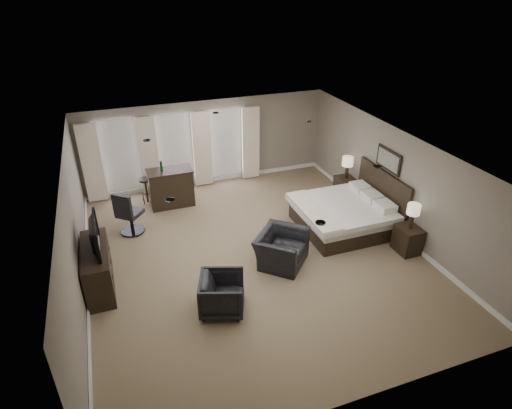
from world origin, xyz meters
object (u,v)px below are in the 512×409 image
object	(u,v)px
armchair_near	(281,244)
bar_stool_right	(170,185)
nightstand_near	(408,239)
bar_counter	(171,188)
lamp_near	(412,216)
lamp_far	(347,168)
armchair_far	(222,292)
nightstand_far	(345,188)
tv	(93,246)
dresser	(98,268)
desk_chair	(130,212)
bed	(345,203)
bar_stool_left	(146,190)

from	to	relation	value
armchair_near	bar_stool_right	world-z (taller)	armchair_near
nightstand_near	bar_counter	bearing A→B (deg)	138.98
lamp_near	lamp_far	bearing A→B (deg)	90.00
armchair_far	nightstand_far	bearing A→B (deg)	-35.21
lamp_near	bar_stool_right	world-z (taller)	lamp_near
nightstand_far	tv	size ratio (longest dim) A/B	0.57
dresser	lamp_near	bearing A→B (deg)	-9.08
dresser	armchair_near	size ratio (longest dim) A/B	1.43
armchair_far	desk_chair	size ratio (longest dim) A/B	0.73
bed	lamp_far	xyz separation A→B (m)	(0.89, 1.45, 0.25)
nightstand_far	dresser	distance (m)	7.15
nightstand_near	nightstand_far	bearing A→B (deg)	90.00
lamp_far	dresser	distance (m)	7.17
nightstand_near	bar_stool_right	bearing A→B (deg)	135.40
nightstand_near	armchair_far	xyz separation A→B (m)	(-4.68, -0.45, 0.11)
dresser	armchair_near	xyz separation A→B (m)	(3.93, -0.49, 0.03)
bed	lamp_near	distance (m)	1.72
nightstand_far	tv	world-z (taller)	tv
lamp_near	lamp_far	distance (m)	2.90
bar_counter	desk_chair	size ratio (longest dim) A/B	1.06
lamp_far	armchair_near	xyz separation A→B (m)	(-2.99, -2.28, -0.46)
nightstand_far	tv	xyz separation A→B (m)	(-6.92, -1.79, 0.71)
bar_counter	lamp_near	bearing A→B (deg)	-41.02
nightstand_near	tv	xyz separation A→B (m)	(-6.92, 1.11, 0.71)
bar_counter	tv	bearing A→B (deg)	-123.82
bar_stool_right	armchair_near	bearing A→B (deg)	-66.34
lamp_far	bar_stool_right	bearing A→B (deg)	159.18
armchair_far	bar_stool_left	xyz separation A→B (m)	(-0.81, 5.07, -0.06)
nightstand_near	armchair_far	size ratio (longest dim) A/B	0.76
nightstand_near	lamp_far	xyz separation A→B (m)	(0.00, 2.90, 0.65)
dresser	bar_stool_right	size ratio (longest dim) A/B	2.23
nightstand_far	armchair_far	world-z (taller)	armchair_far
nightstand_near	armchair_far	bearing A→B (deg)	-174.52
tv	dresser	bearing A→B (deg)	0.00
nightstand_far	tv	distance (m)	7.18
bed	bar_stool_right	bearing A→B (deg)	139.99
nightstand_near	desk_chair	distance (m)	6.82
nightstand_near	nightstand_far	world-z (taller)	nightstand_near
lamp_near	armchair_near	size ratio (longest dim) A/B	0.53
nightstand_near	tv	distance (m)	7.04
nightstand_far	lamp_near	size ratio (longest dim) A/B	1.04
nightstand_near	desk_chair	bearing A→B (deg)	152.88
dresser	nightstand_far	bearing A→B (deg)	14.54
lamp_near	desk_chair	world-z (taller)	lamp_near
armchair_near	tv	bearing A→B (deg)	125.70
bar_stool_left	bed	bearing A→B (deg)	-34.55
bed	armchair_near	xyz separation A→B (m)	(-2.10, -0.83, -0.21)
bed	armchair_far	distance (m)	4.25
desk_chair	armchair_far	bearing A→B (deg)	151.39
dresser	desk_chair	size ratio (longest dim) A/B	1.40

